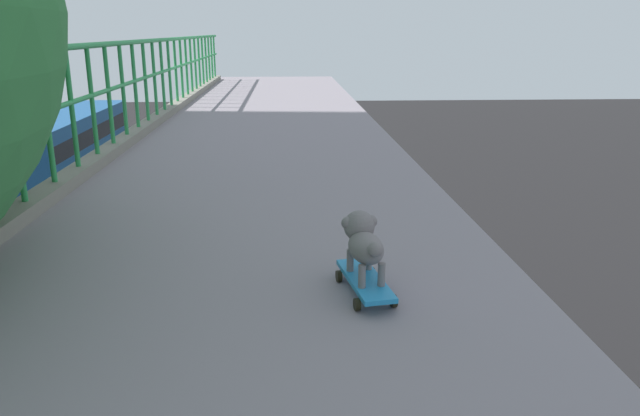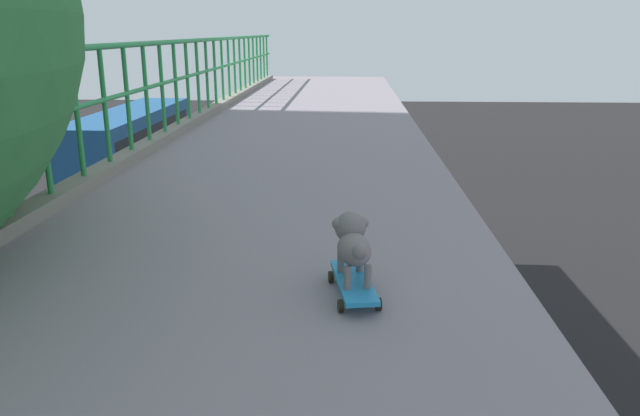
% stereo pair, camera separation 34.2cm
% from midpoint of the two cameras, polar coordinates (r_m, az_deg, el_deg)
% --- Properties ---
extents(car_yellow_cab_fifth, '(1.82, 4.37, 1.48)m').
position_cam_midpoint_polar(car_yellow_cab_fifth, '(12.73, -26.36, -13.71)').
color(car_yellow_cab_fifth, yellow).
rests_on(car_yellow_cab_fifth, ground).
extents(city_bus, '(2.72, 11.30, 3.05)m').
position_cam_midpoint_polar(city_bus, '(29.90, -17.12, 6.27)').
color(city_bus, '#1C5085').
rests_on(city_bus, ground).
extents(toy_skateboard, '(0.27, 0.55, 0.08)m').
position_cam_midpoint_polar(toy_skateboard, '(2.98, 6.51, -7.11)').
color(toy_skateboard, '#248ACA').
rests_on(toy_skateboard, overpass_deck).
extents(small_dog, '(0.21, 0.41, 0.31)m').
position_cam_midpoint_polar(small_dog, '(2.94, 6.45, -3.21)').
color(small_dog, slate).
rests_on(small_dog, toy_skateboard).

